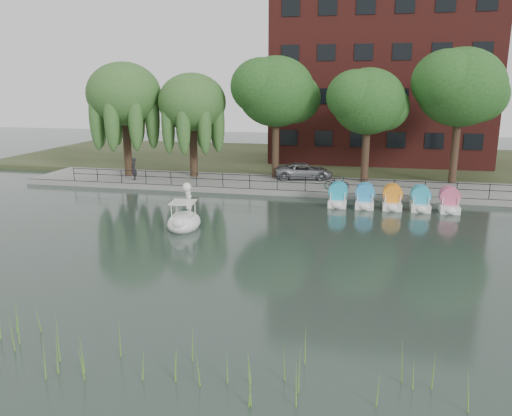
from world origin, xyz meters
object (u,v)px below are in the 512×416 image
(swan_boat, at_px, (184,219))
(pedestrian, at_px, (134,167))
(minivan, at_px, (304,170))
(bicycle, at_px, (337,183))

(swan_boat, bearing_deg, pedestrian, 120.39)
(minivan, relative_size, pedestrian, 2.60)
(minivan, xyz_separation_m, bicycle, (2.77, -3.59, -0.22))
(minivan, xyz_separation_m, swan_boat, (-4.85, -13.80, -0.60))
(pedestrian, bearing_deg, minivan, 82.54)
(minivan, height_order, pedestrian, pedestrian)
(swan_boat, bearing_deg, minivan, 63.78)
(bicycle, xyz_separation_m, pedestrian, (-15.65, 0.36, 0.49))
(pedestrian, relative_size, swan_boat, 0.67)
(minivan, height_order, swan_boat, swan_boat)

